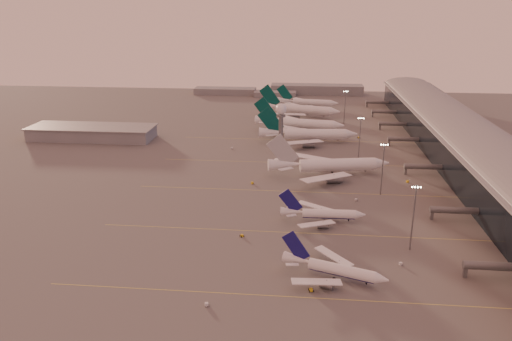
{
  "coord_description": "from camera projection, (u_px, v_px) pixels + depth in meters",
  "views": [
    {
      "loc": [
        18.46,
        -166.74,
        84.26
      ],
      "look_at": [
        -3.94,
        60.87,
        7.95
      ],
      "focal_mm": 35.0,
      "sensor_mm": 36.0,
      "label": 1
    }
  ],
  "objects": [
    {
      "name": "distant_horizon",
      "position": [
        289.0,
        90.0,
        491.26
      ],
      "size": [
        165.0,
        37.5,
        9.0
      ],
      "color": "slate",
      "rests_on": "ground"
    },
    {
      "name": "mast_c",
      "position": [
        360.0,
        136.0,
        280.64
      ],
      "size": [
        3.6,
        0.56,
        25.0
      ],
      "color": "slate",
      "rests_on": "ground"
    },
    {
      "name": "greentail_b",
      "position": [
        299.0,
        125.0,
        347.6
      ],
      "size": [
        63.53,
        50.96,
        23.17
      ],
      "color": "white",
      "rests_on": "ground"
    },
    {
      "name": "taxiway_markings",
      "position": [
        326.0,
        192.0,
        235.87
      ],
      "size": [
        180.0,
        185.25,
        0.02
      ],
      "color": "#DBCD4D",
      "rests_on": "ground"
    },
    {
      "name": "narrowbody_mid",
      "position": [
        323.0,
        215.0,
        202.96
      ],
      "size": [
        35.44,
        28.31,
        13.85
      ],
      "color": "white",
      "rests_on": "ground"
    },
    {
      "name": "gsv_truck_c",
      "position": [
        253.0,
        182.0,
        246.0
      ],
      "size": [
        5.65,
        3.95,
        2.16
      ],
      "color": "yellow",
      "rests_on": "ground"
    },
    {
      "name": "gsv_tug_mid",
      "position": [
        242.0,
        236.0,
        190.14
      ],
      "size": [
        3.29,
        3.54,
        0.87
      ],
      "color": "yellow",
      "rests_on": "ground"
    },
    {
      "name": "widebody_white",
      "position": [
        330.0,
        168.0,
        258.25
      ],
      "size": [
        64.1,
        50.91,
        22.74
      ],
      "color": "white",
      "rests_on": "ground"
    },
    {
      "name": "gsv_tug_near",
      "position": [
        311.0,
        290.0,
        153.93
      ],
      "size": [
        2.58,
        3.58,
        0.93
      ],
      "color": "yellow",
      "rests_on": "ground"
    },
    {
      "name": "mast_a",
      "position": [
        413.0,
        215.0,
        176.06
      ],
      "size": [
        3.6,
        0.56,
        25.0
      ],
      "color": "slate",
      "rests_on": "ground"
    },
    {
      "name": "radar_tower",
      "position": [
        281.0,
        118.0,
        291.98
      ],
      "size": [
        6.4,
        6.4,
        31.1
      ],
      "color": "slate",
      "rests_on": "ground"
    },
    {
      "name": "greentail_d",
      "position": [
        308.0,
        104.0,
        427.46
      ],
      "size": [
        53.2,
        42.71,
        19.37
      ],
      "color": "white",
      "rests_on": "ground"
    },
    {
      "name": "mast_d",
      "position": [
        345.0,
        106.0,
        365.79
      ],
      "size": [
        3.6,
        0.56,
        25.0
      ],
      "color": "slate",
      "rests_on": "ground"
    },
    {
      "name": "gsv_truck_b",
      "position": [
        357.0,
        199.0,
        224.47
      ],
      "size": [
        5.6,
        3.43,
        2.13
      ],
      "color": "silver",
      "rests_on": "ground"
    },
    {
      "name": "gsv_truck_d",
      "position": [
        232.0,
        147.0,
        306.02
      ],
      "size": [
        3.53,
        5.69,
        2.16
      ],
      "color": "silver",
      "rests_on": "ground"
    },
    {
      "name": "narrowbody_near",
      "position": [
        334.0,
        270.0,
        160.64
      ],
      "size": [
        34.36,
        26.93,
        13.99
      ],
      "color": "white",
      "rests_on": "ground"
    },
    {
      "name": "greentail_c",
      "position": [
        300.0,
        111.0,
        393.62
      ],
      "size": [
        64.84,
        51.7,
        24.06
      ],
      "color": "white",
      "rests_on": "ground"
    },
    {
      "name": "gsv_catering_b",
      "position": [
        408.0,
        178.0,
        247.72
      ],
      "size": [
        5.42,
        3.23,
        4.15
      ],
      "color": "yellow",
      "rests_on": "ground"
    },
    {
      "name": "hangar",
      "position": [
        92.0,
        132.0,
        327.74
      ],
      "size": [
        82.0,
        27.0,
        8.5
      ],
      "color": "slate",
      "rests_on": "ground"
    },
    {
      "name": "mast_b",
      "position": [
        383.0,
        167.0,
        228.26
      ],
      "size": [
        3.6,
        0.56,
        25.0
      ],
      "color": "slate",
      "rests_on": "ground"
    },
    {
      "name": "gsv_catering_a",
      "position": [
        402.0,
        260.0,
        169.01
      ],
      "size": [
        5.2,
        3.97,
        3.91
      ],
      "color": "silver",
      "rests_on": "ground"
    },
    {
      "name": "terminal",
      "position": [
        465.0,
        144.0,
        276.37
      ],
      "size": [
        57.0,
        362.0,
        23.04
      ],
      "color": "black",
      "rests_on": "ground"
    },
    {
      "name": "greentail_a",
      "position": [
        308.0,
        136.0,
        319.07
      ],
      "size": [
        64.12,
        51.63,
        23.28
      ],
      "color": "white",
      "rests_on": "ground"
    },
    {
      "name": "gsv_truck_a",
      "position": [
        208.0,
        303.0,
        146.26
      ],
      "size": [
        5.92,
        3.47,
        2.25
      ],
      "color": "silver",
      "rests_on": "ground"
    },
    {
      "name": "ground",
      "position": [
        251.0,
        242.0,
        185.79
      ],
      "size": [
        700.0,
        700.0,
        0.0
      ],
      "primitive_type": "plane",
      "color": "#595656",
      "rests_on": "ground"
    },
    {
      "name": "gsv_tug_hangar",
      "position": [
        359.0,
        138.0,
        330.07
      ],
      "size": [
        3.73,
        2.76,
        0.96
      ],
      "color": "yellow",
      "rests_on": "ground"
    }
  ]
}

